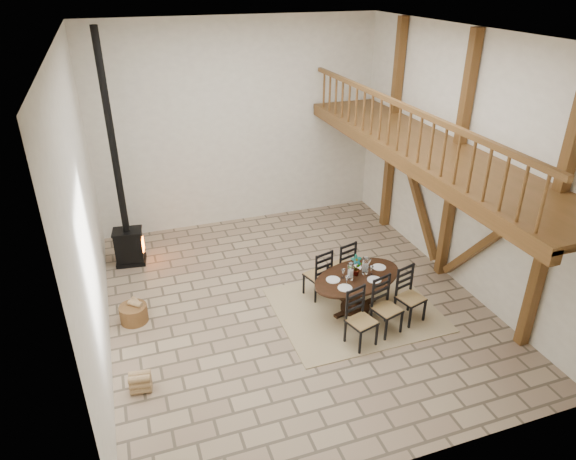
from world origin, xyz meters
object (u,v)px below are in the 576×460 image
object	(u,v)px
dining_table	(360,294)
wood_stove	(125,217)
log_stack	(140,382)
log_basket	(134,313)

from	to	relation	value
dining_table	wood_stove	xyz separation A→B (m)	(-4.00, 3.37, 0.72)
log_stack	wood_stove	bearing A→B (deg)	88.16
dining_table	wood_stove	bearing A→B (deg)	123.82
log_basket	dining_table	bearing A→B (deg)	-15.58
log_basket	log_stack	world-z (taller)	log_basket
dining_table	log_basket	distance (m)	4.26
dining_table	log_stack	distance (m)	4.20
dining_table	log_basket	size ratio (longest dim) A/B	4.59
log_basket	log_stack	bearing A→B (deg)	-91.06
wood_stove	log_stack	distance (m)	4.22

